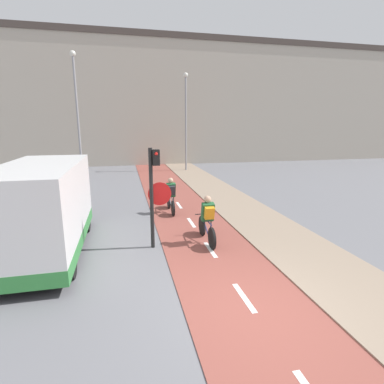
# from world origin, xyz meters

# --- Properties ---
(ground_plane) EXTENTS (120.00, 120.00, 0.00)m
(ground_plane) POSITION_xyz_m (0.00, 0.00, 0.00)
(ground_plane) COLOR slate
(bike_lane) EXTENTS (2.64, 60.00, 0.02)m
(bike_lane) POSITION_xyz_m (0.00, 0.00, 0.01)
(bike_lane) COLOR brown
(bike_lane) RESTS_ON ground_plane
(sidewalk_strip) EXTENTS (2.40, 60.00, 0.05)m
(sidewalk_strip) POSITION_xyz_m (2.52, 0.00, 0.03)
(sidewalk_strip) COLOR gray
(sidewalk_strip) RESTS_ON ground_plane
(building_row_background) EXTENTS (60.00, 5.20, 11.14)m
(building_row_background) POSITION_xyz_m (0.00, 24.73, 5.58)
(building_row_background) COLOR #B2A899
(building_row_background) RESTS_ON ground_plane
(traffic_light_pole) EXTENTS (0.67, 0.25, 2.92)m
(traffic_light_pole) POSITION_xyz_m (-1.50, 3.60, 1.82)
(traffic_light_pole) COLOR black
(traffic_light_pole) RESTS_ON ground_plane
(street_lamp_far) EXTENTS (0.36, 0.36, 7.96)m
(street_lamp_far) POSITION_xyz_m (-5.05, 16.08, 4.77)
(street_lamp_far) COLOR gray
(street_lamp_far) RESTS_ON ground_plane
(street_lamp_sidewalk) EXTENTS (0.36, 0.36, 7.31)m
(street_lamp_sidewalk) POSITION_xyz_m (2.45, 18.26, 4.43)
(street_lamp_sidewalk) COLOR gray
(street_lamp_sidewalk) RESTS_ON ground_plane
(cyclist_near) EXTENTS (0.46, 1.79, 1.47)m
(cyclist_near) POSITION_xyz_m (0.07, 3.60, 0.71)
(cyclist_near) COLOR black
(cyclist_near) RESTS_ON ground_plane
(cyclist_far) EXTENTS (0.46, 1.75, 1.44)m
(cyclist_far) POSITION_xyz_m (-0.51, 7.04, 0.70)
(cyclist_far) COLOR black
(cyclist_far) RESTS_ON ground_plane
(van) EXTENTS (1.95, 5.01, 2.52)m
(van) POSITION_xyz_m (-4.51, 3.83, 1.24)
(van) COLOR silver
(van) RESTS_ON ground_plane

